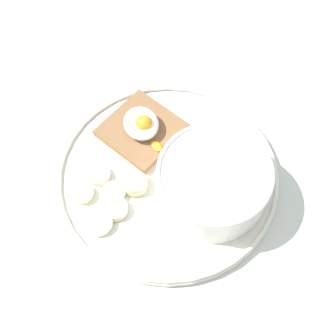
{
  "coord_description": "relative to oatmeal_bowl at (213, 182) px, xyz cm",
  "views": [
    {
      "loc": [
        -27.52,
        11.28,
        59.23
      ],
      "look_at": [
        0.0,
        0.0,
        5.0
      ],
      "focal_mm": 50.0,
      "sensor_mm": 36.0,
      "label": 1
    }
  ],
  "objects": [
    {
      "name": "ground_plane",
      "position": [
        4.66,
        4.36,
        -5.01
      ],
      "size": [
        120.0,
        120.0,
        2.0
      ],
      "primitive_type": "cube",
      "color": "beige",
      "rests_on": "ground"
    },
    {
      "name": "plate",
      "position": [
        4.66,
        4.36,
        -3.21
      ],
      "size": [
        30.18,
        30.18,
        1.6
      ],
      "color": "silver",
      "rests_on": "ground_plane"
    },
    {
      "name": "oatmeal_bowl",
      "position": [
        0.0,
        0.0,
        0.0
      ],
      "size": [
        14.6,
        14.6,
        6.19
      ],
      "color": "white",
      "rests_on": "plate"
    },
    {
      "name": "toast_slice",
      "position": [
        12.43,
        5.22,
        -2.34
      ],
      "size": [
        13.32,
        13.32,
        1.18
      ],
      "color": "brown",
      "rests_on": "plate"
    },
    {
      "name": "poached_egg",
      "position": [
        12.28,
        5.18,
        -0.54
      ],
      "size": [
        7.52,
        4.82,
        3.16
      ],
      "color": "white",
      "rests_on": "toast_slice"
    },
    {
      "name": "banana_slice_front",
      "position": [
        2.38,
        12.66,
        -2.44
      ],
      "size": [
        4.37,
        4.33,
        1.29
      ],
      "color": "#F4E6BB",
      "rests_on": "plate"
    },
    {
      "name": "banana_slice_left",
      "position": [
        5.01,
        12.09,
        -2.35
      ],
      "size": [
        3.84,
        3.94,
        1.62
      ],
      "color": "beige",
      "rests_on": "plate"
    },
    {
      "name": "banana_slice_back",
      "position": [
        6.0,
        15.92,
        -2.37
      ],
      "size": [
        3.93,
        3.91,
        1.5
      ],
      "color": "beige",
      "rests_on": "plate"
    },
    {
      "name": "banana_slice_right",
      "position": [
        4.47,
        9.07,
        -2.19
      ],
      "size": [
        3.99,
        3.84,
        1.88
      ],
      "color": "beige",
      "rests_on": "plate"
    },
    {
      "name": "banana_slice_inner",
      "position": [
        1.32,
        15.25,
        -2.43
      ],
      "size": [
        5.01,
        5.03,
        1.48
      ],
      "color": "#F3EDB2",
      "rests_on": "plate"
    },
    {
      "name": "banana_slice_outer",
      "position": [
        7.87,
        13.05,
        -2.54
      ],
      "size": [
        3.2,
        3.17,
        1.02
      ],
      "color": "beige",
      "rests_on": "plate"
    }
  ]
}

